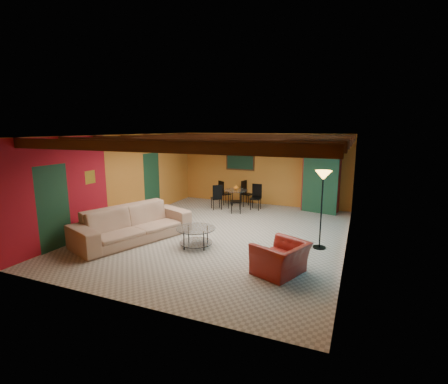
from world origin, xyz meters
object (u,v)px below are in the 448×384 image
at_px(armchair, 281,258).
at_px(dining_table, 236,196).
at_px(floor_lamp, 321,210).
at_px(potted_plant, 323,146).
at_px(coffee_table, 196,237).
at_px(sofa, 133,224).
at_px(armoire, 321,182).
at_px(vase, 236,180).

xyz_separation_m(armchair, dining_table, (-2.80, 4.89, 0.13)).
height_order(floor_lamp, potted_plant, potted_plant).
bearing_deg(coffee_table, sofa, -174.03).
bearing_deg(armoire, dining_table, -154.05).
bearing_deg(armoire, coffee_table, -103.38).
distance_m(armchair, coffee_table, 2.39).
bearing_deg(armchair, floor_lamp, -174.74).
bearing_deg(armoire, potted_plant, 0.00).
bearing_deg(sofa, vase, 5.07).
bearing_deg(coffee_table, vase, 97.14).
relative_size(coffee_table, vase, 4.96).
relative_size(dining_table, armoire, 0.86).
height_order(coffee_table, floor_lamp, floor_lamp).
bearing_deg(potted_plant, armoire, 0.00).
bearing_deg(coffee_table, armchair, -17.17).
bearing_deg(floor_lamp, dining_table, 137.33).
height_order(coffee_table, potted_plant, potted_plant).
distance_m(sofa, armchair, 4.06).
bearing_deg(armoire, armchair, -78.34).
bearing_deg(coffee_table, floor_lamp, 21.12).
distance_m(coffee_table, vase, 4.28).
distance_m(sofa, armoire, 6.54).
height_order(dining_table, armoire, armoire).
bearing_deg(coffee_table, dining_table, 97.14).
xyz_separation_m(sofa, armoire, (4.12, 5.05, 0.59)).
distance_m(floor_lamp, vase, 4.56).
bearing_deg(sofa, armoire, -18.54).
height_order(coffee_table, armoire, armoire).
relative_size(armchair, vase, 5.16).
distance_m(dining_table, vase, 0.56).
bearing_deg(floor_lamp, coffee_table, -158.88).
xyz_separation_m(sofa, coffee_table, (1.74, 0.18, -0.20)).
height_order(armchair, floor_lamp, floor_lamp).
relative_size(dining_table, potted_plant, 3.64).
bearing_deg(vase, dining_table, 180.00).
bearing_deg(dining_table, floor_lamp, -42.67).
xyz_separation_m(coffee_table, armoire, (2.38, 4.87, 0.78)).
height_order(coffee_table, dining_table, dining_table).
bearing_deg(sofa, dining_table, 5.07).
xyz_separation_m(floor_lamp, potted_plant, (-0.45, 3.77, 1.34)).
relative_size(armchair, potted_plant, 2.06).
xyz_separation_m(armoire, floor_lamp, (0.45, -3.77, -0.07)).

